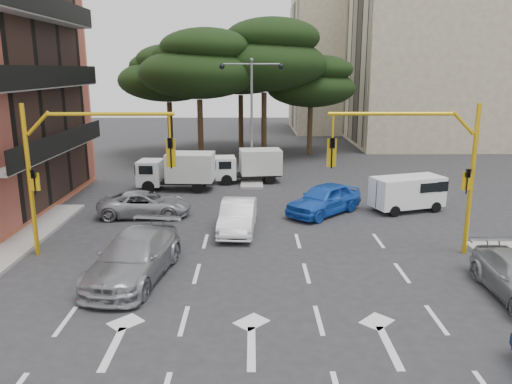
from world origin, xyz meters
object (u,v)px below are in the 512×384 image
car_white_hatch (238,216)px  box_truck_a (177,171)px  car_silver_cross_a (145,204)px  box_truck_b (249,166)px  signal_mast_left (74,159)px  car_blue_compact (324,199)px  van_white (407,193)px  signal_mast_right (428,159)px  car_silver_wagon (134,257)px  street_lamp_center (252,98)px

car_white_hatch → box_truck_a: bearing=119.3°
car_silver_cross_a → box_truck_b: (5.16, 7.81, 0.45)m
signal_mast_left → box_truck_b: bearing=63.3°
box_truck_a → car_white_hatch: bearing=-151.2°
car_blue_compact → box_truck_a: 9.84m
car_silver_cross_a → van_white: 13.54m
signal_mast_right → car_silver_wagon: signal_mast_right is taller
signal_mast_right → box_truck_a: size_ratio=1.28×
signal_mast_right → signal_mast_left: bearing=180.0°
box_truck_a → car_silver_wagon: bearing=-175.3°
car_silver_cross_a → signal_mast_right: bearing=-115.4°
car_blue_compact → van_white: (4.42, 0.57, 0.14)m
car_silver_wagon → van_white: bearing=43.9°
signal_mast_right → signal_mast_left: same height
street_lamp_center → box_truck_b: 4.44m
car_white_hatch → car_silver_wagon: car_silver_wagon is taller
signal_mast_left → car_silver_cross_a: 6.39m
car_silver_wagon → van_white: (12.28, 8.62, 0.13)m
car_silver_wagon → box_truck_a: box_truck_a is taller
van_white → street_lamp_center: bearing=-151.3°
box_truck_b → van_white: bearing=-136.1°
street_lamp_center → van_white: 12.10m
signal_mast_right → car_blue_compact: size_ratio=1.31×
street_lamp_center → car_silver_cross_a: bearing=-121.7°
car_blue_compact → van_white: 4.46m
signal_mast_right → car_blue_compact: (-3.09, 5.70, -3.10)m
car_white_hatch → box_truck_b: size_ratio=0.98×
car_white_hatch → car_silver_cross_a: 5.32m
van_white → signal_mast_left: bearing=-85.0°
signal_mast_right → box_truck_a: bearing=136.0°
car_white_hatch → car_silver_cross_a: car_white_hatch is taller
car_silver_cross_a → box_truck_b: 9.37m
box_truck_a → signal_mast_right: bearing=-131.1°
signal_mast_left → car_white_hatch: signal_mast_left is taller
car_white_hatch → box_truck_b: box_truck_b is taller
car_silver_cross_a → van_white: (13.50, 0.95, 0.29)m
car_silver_wagon → car_silver_cross_a: bearing=107.9°
street_lamp_center → car_silver_cross_a: street_lamp_center is taller
box_truck_a → signal_mast_left: bearing=171.4°
car_blue_compact → box_truck_a: box_truck_a is taller
signal_mast_right → car_silver_wagon: (-10.95, -2.35, -3.09)m
signal_mast_left → box_truck_b: size_ratio=1.37×
car_white_hatch → car_blue_compact: bearing=36.2°
street_lamp_center → van_white: bearing=-43.6°
signal_mast_left → box_truck_b: (6.59, 13.12, -2.81)m
van_white → box_truck_b: (-8.34, 6.85, 0.16)m
signal_mast_left → car_silver_cross_a: signal_mast_left is taller
box_truck_b → street_lamp_center: bearing=-20.0°
street_lamp_center → van_white: (8.13, -7.74, -4.51)m
box_truck_a → box_truck_b: size_ratio=1.07×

